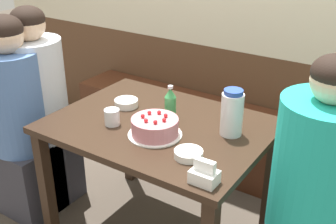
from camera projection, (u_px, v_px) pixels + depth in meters
name	position (u px, v px, depth m)	size (l,w,h in m)	color
bench_seat	(226.00, 141.00, 2.99)	(2.44, 0.38, 0.47)	#472314
dining_table	(159.00, 141.00, 2.20)	(1.10, 0.83, 0.73)	black
birthday_cake	(155.00, 127.00, 2.02)	(0.26, 0.26, 0.11)	white
water_pitcher	(232.00, 113.00, 2.00)	(0.11, 0.11, 0.23)	white
soju_bottle	(170.00, 104.00, 2.16)	(0.06, 0.06, 0.19)	#388E4C
napkin_holder	(204.00, 175.00, 1.67)	(0.11, 0.08, 0.11)	white
bowl_soup_white	(126.00, 103.00, 2.33)	(0.13, 0.13, 0.04)	white
bowl_rice_small	(189.00, 154.00, 1.85)	(0.13, 0.13, 0.03)	white
glass_water_tall	(112.00, 117.00, 2.13)	(0.08, 0.08, 0.08)	silver
person_teal_shirt	(314.00, 196.00, 1.78)	(0.38, 0.38, 1.24)	#33333D
person_pale_blue_shirt	(19.00, 125.00, 2.43)	(0.34, 0.33, 1.23)	#33333D
person_grey_tee	(41.00, 114.00, 2.55)	(0.34, 0.33, 1.25)	#33333D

